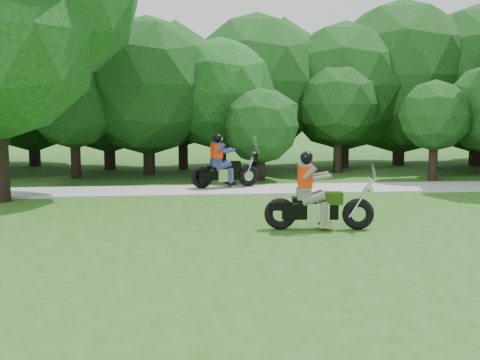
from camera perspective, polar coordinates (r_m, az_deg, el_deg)
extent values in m
plane|color=#284D16|center=(13.52, 16.29, -5.77)|extent=(100.00, 100.00, 0.00)
cube|color=#9C9C97|center=(21.01, 8.13, -0.79)|extent=(60.00, 2.20, 0.06)
cylinder|color=black|center=(29.79, -18.92, 2.99)|extent=(0.53, 0.53, 1.80)
sphere|color=#0F3512|center=(29.72, -19.17, 8.82)|extent=(6.55, 6.55, 6.55)
cylinder|color=black|center=(25.12, -8.62, 2.55)|extent=(0.48, 0.48, 1.80)
sphere|color=#0F3512|center=(25.04, -8.74, 8.81)|extent=(5.66, 5.66, 5.66)
cylinder|color=black|center=(29.64, 14.81, 3.13)|extent=(0.56, 0.56, 1.80)
sphere|color=#0F3512|center=(29.59, 15.03, 9.40)|extent=(7.20, 7.20, 7.20)
cylinder|color=black|center=(25.08, -1.80, 2.62)|extent=(0.43, 0.43, 1.80)
sphere|color=#113E13|center=(24.99, -1.83, 8.14)|extent=(4.66, 4.66, 4.66)
cylinder|color=black|center=(23.04, 1.97, 1.38)|extent=(0.34, 0.34, 1.16)
sphere|color=#0F3512|center=(22.93, 1.99, 5.16)|extent=(2.90, 2.90, 2.90)
cylinder|color=black|center=(27.92, 9.79, 3.02)|extent=(0.49, 0.49, 1.80)
sphere|color=#0F3512|center=(27.84, 9.92, 8.75)|extent=(5.83, 5.83, 5.83)
cylinder|color=black|center=(27.50, 1.61, 3.05)|extent=(0.51, 0.51, 1.80)
sphere|color=#0F3512|center=(27.43, 1.63, 9.18)|extent=(6.27, 6.27, 6.27)
cylinder|color=black|center=(27.42, -12.26, 2.87)|extent=(0.50, 0.50, 1.80)
sphere|color=#0F3512|center=(27.34, -12.43, 8.88)|extent=(6.07, 6.07, 6.07)
cylinder|color=black|center=(24.19, 17.83, 1.86)|extent=(0.34, 0.34, 1.61)
sphere|color=#0F3512|center=(24.09, 17.99, 5.84)|extent=(2.71, 2.71, 2.71)
cylinder|color=black|center=(25.89, 9.26, 2.68)|extent=(0.37, 0.37, 1.80)
sphere|color=#0F3512|center=(25.81, 9.35, 7.15)|extent=(3.44, 3.44, 3.44)
cylinder|color=black|center=(30.49, 21.41, 2.98)|extent=(0.55, 0.55, 1.80)
sphere|color=#0F3512|center=(30.43, 21.70, 8.90)|extent=(6.93, 6.93, 6.93)
cylinder|color=black|center=(24.61, -15.32, 2.27)|extent=(0.39, 0.39, 1.80)
sphere|color=#0F3512|center=(24.52, -15.49, 7.20)|extent=(3.75, 3.75, 3.75)
cylinder|color=black|center=(26.98, -5.41, 2.94)|extent=(0.42, 0.42, 1.80)
sphere|color=#0F3512|center=(26.90, -5.47, 7.94)|extent=(4.46, 4.46, 4.46)
torus|color=black|center=(14.28, 3.83, -3.22)|extent=(0.78, 0.30, 0.76)
torus|color=black|center=(14.50, 11.14, -3.18)|extent=(0.78, 0.30, 0.76)
cube|color=black|center=(14.33, 6.64, -3.00)|extent=(1.35, 0.41, 0.35)
cube|color=silver|center=(14.35, 7.37, -2.99)|extent=(0.56, 0.43, 0.43)
cube|color=black|center=(14.33, 8.56, -1.71)|extent=(0.60, 0.39, 0.28)
cube|color=black|center=(14.27, 6.06, -1.88)|extent=(0.60, 0.41, 0.11)
cylinder|color=silver|center=(14.45, 11.35, -1.70)|extent=(0.59, 0.11, 0.90)
cylinder|color=silver|center=(14.43, 12.41, 0.14)|extent=(0.12, 0.69, 0.04)
cube|color=#525444|center=(14.24, 6.07, -1.28)|extent=(0.37, 0.45, 0.26)
cube|color=#525444|center=(14.19, 6.18, 0.28)|extent=(0.33, 0.48, 0.61)
cube|color=#F32904|center=(14.19, 6.18, 0.37)|extent=(0.37, 0.53, 0.48)
sphere|color=black|center=(14.14, 6.34, 2.11)|extent=(0.30, 0.30, 0.30)
torus|color=black|center=(20.57, -3.63, 0.24)|extent=(0.79, 0.37, 0.76)
torus|color=black|center=(21.04, 0.80, 0.42)|extent=(0.79, 0.37, 0.76)
cube|color=black|center=(20.72, -1.92, 0.46)|extent=(1.24, 0.51, 0.35)
cube|color=silver|center=(20.77, -1.48, 0.48)|extent=(0.59, 0.47, 0.43)
cube|color=black|center=(20.81, -0.77, 1.39)|extent=(0.62, 0.44, 0.28)
cube|color=black|center=(20.65, -2.28, 1.22)|extent=(0.62, 0.46, 0.11)
cylinder|color=silver|center=(21.01, 0.92, 1.45)|extent=(0.43, 0.14, 0.97)
cylinder|color=silver|center=(21.02, 1.39, 2.73)|extent=(0.18, 0.69, 0.04)
cube|color=black|center=(20.34, -3.32, 0.32)|extent=(0.47, 0.22, 0.37)
cube|color=black|center=(20.80, -3.65, 0.48)|extent=(0.47, 0.22, 0.37)
cube|color=#1A1F46|center=(20.64, -2.29, 1.64)|extent=(0.40, 0.47, 0.26)
cube|color=#1A1F46|center=(20.61, -2.23, 2.72)|extent=(0.37, 0.50, 0.61)
cube|color=#F32904|center=(20.61, -2.23, 2.78)|extent=(0.41, 0.55, 0.48)
sphere|color=black|center=(20.58, -2.15, 3.98)|extent=(0.30, 0.30, 0.30)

